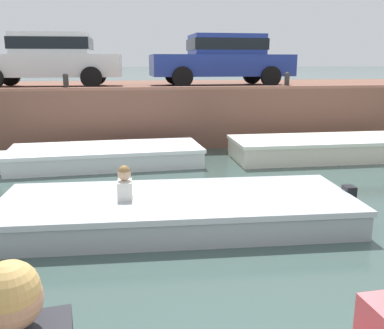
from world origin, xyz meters
name	(u,v)px	position (x,y,z in m)	size (l,w,h in m)	color
ground_plane	(202,207)	(0.00, 4.79, 0.00)	(400.00, 400.00, 0.00)	#384C47
far_quay_wall	(163,109)	(0.00, 12.58, 0.81)	(60.00, 6.00, 1.62)	brown
far_wall_coping	(171,88)	(0.00, 9.70, 1.66)	(60.00, 0.24, 0.08)	#925F4C
boat_moored_central_white	(98,156)	(-1.90, 8.01, 0.22)	(5.24, 1.99, 0.44)	white
boat_moored_east_cream	(339,148)	(4.00, 7.96, 0.26)	(5.80, 1.67, 0.51)	silver
motorboat_passing	(161,211)	(-0.72, 4.08, 0.22)	(6.27, 2.08, 0.92)	#93999E
car_left_inner_white	(49,58)	(-3.41, 11.54, 2.46)	(4.31, 1.95, 1.54)	white
car_centre_blue	(222,58)	(1.79, 11.54, 2.46)	(4.35, 2.10, 1.54)	#233893
mooring_bollard_mid	(66,81)	(-2.75, 9.83, 1.85)	(0.15, 0.15, 0.45)	#2D2B28
mooring_bollard_east	(287,80)	(3.27, 9.83, 1.85)	(0.15, 0.15, 0.45)	#2D2B28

